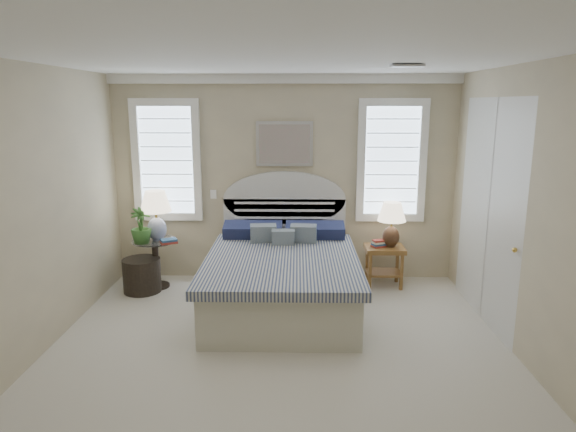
{
  "coord_description": "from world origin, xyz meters",
  "views": [
    {
      "loc": [
        0.17,
        -4.24,
        2.34
      ],
      "look_at": [
        0.07,
        1.0,
        1.18
      ],
      "focal_mm": 32.0,
      "sensor_mm": 36.0,
      "label": 1
    }
  ],
  "objects_px": {
    "nightstand_right": "(384,257)",
    "lamp_left": "(156,210)",
    "lamp_right": "(392,219)",
    "bed": "(282,274)",
    "side_table_left": "(156,258)",
    "floor_pot": "(142,275)"
  },
  "relations": [
    {
      "from": "nightstand_right",
      "to": "lamp_right",
      "type": "distance_m",
      "value": 0.51
    },
    {
      "from": "bed",
      "to": "side_table_left",
      "type": "relative_size",
      "value": 3.61
    },
    {
      "from": "lamp_left",
      "to": "lamp_right",
      "type": "distance_m",
      "value": 2.99
    },
    {
      "from": "nightstand_right",
      "to": "lamp_left",
      "type": "height_order",
      "value": "lamp_left"
    },
    {
      "from": "bed",
      "to": "floor_pot",
      "type": "relative_size",
      "value": 4.84
    },
    {
      "from": "side_table_left",
      "to": "lamp_left",
      "type": "relative_size",
      "value": 0.98
    },
    {
      "from": "side_table_left",
      "to": "lamp_left",
      "type": "height_order",
      "value": "lamp_left"
    },
    {
      "from": "bed",
      "to": "nightstand_right",
      "type": "distance_m",
      "value": 1.47
    },
    {
      "from": "lamp_left",
      "to": "nightstand_right",
      "type": "bearing_deg",
      "value": 1.87
    },
    {
      "from": "side_table_left",
      "to": "floor_pot",
      "type": "bearing_deg",
      "value": -130.34
    },
    {
      "from": "lamp_left",
      "to": "lamp_right",
      "type": "xyz_separation_m",
      "value": [
        2.99,
        0.1,
        -0.13
      ]
    },
    {
      "from": "nightstand_right",
      "to": "floor_pot",
      "type": "distance_m",
      "value": 3.1
    },
    {
      "from": "side_table_left",
      "to": "floor_pot",
      "type": "distance_m",
      "value": 0.27
    },
    {
      "from": "nightstand_right",
      "to": "lamp_right",
      "type": "relative_size",
      "value": 0.9
    },
    {
      "from": "floor_pot",
      "to": "side_table_left",
      "type": "bearing_deg",
      "value": 49.66
    },
    {
      "from": "bed",
      "to": "lamp_right",
      "type": "height_order",
      "value": "bed"
    },
    {
      "from": "bed",
      "to": "floor_pot",
      "type": "distance_m",
      "value": 1.85
    },
    {
      "from": "lamp_left",
      "to": "lamp_right",
      "type": "relative_size",
      "value": 1.1
    },
    {
      "from": "bed",
      "to": "nightstand_right",
      "type": "bearing_deg",
      "value": 28.03
    },
    {
      "from": "lamp_left",
      "to": "bed",
      "type": "bearing_deg",
      "value": -20.32
    },
    {
      "from": "side_table_left",
      "to": "lamp_left",
      "type": "distance_m",
      "value": 0.64
    },
    {
      "from": "floor_pot",
      "to": "lamp_right",
      "type": "bearing_deg",
      "value": 4.93
    }
  ]
}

